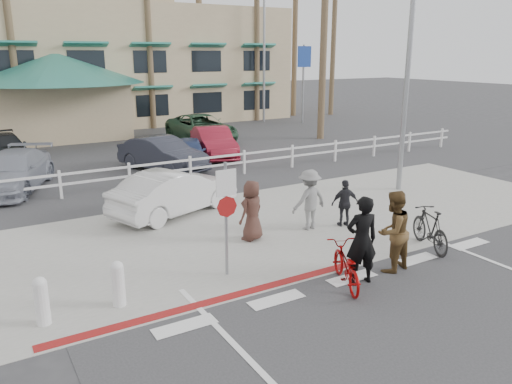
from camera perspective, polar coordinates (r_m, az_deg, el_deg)
ground at (r=11.06m, az=12.98°, el=-10.74°), size 140.00×140.00×0.00m
bike_path at (r=9.91m, az=21.17°, el=-14.75°), size 12.00×16.00×0.01m
sidewalk_plaza at (r=14.36m, az=0.61°, el=-4.06°), size 22.00×7.00×0.01m
cross_street at (r=17.74m, az=-6.09°, el=-0.30°), size 40.00×5.00×0.01m
parking_lot at (r=26.47m, az=-14.74°, el=4.56°), size 50.00×16.00×0.01m
curb_red at (r=10.38m, az=-4.25°, el=-12.16°), size 7.00×0.25×0.02m
rail_fence at (r=19.59m, az=-7.25°, el=2.68°), size 29.40×0.16×1.00m
building at (r=39.12m, az=-17.98°, el=16.07°), size 28.00×16.00×11.30m
sign_post at (r=10.93m, az=-3.45°, el=-2.47°), size 0.50×0.10×2.90m
bollard_0 at (r=10.30m, az=-15.49°, el=-10.06°), size 0.26×0.26×0.95m
bollard_1 at (r=10.09m, az=-23.30°, el=-11.37°), size 0.26×0.26×0.95m
streetlight_0 at (r=18.45m, az=17.01°, el=13.90°), size 0.60×2.00×9.00m
streetlight_1 at (r=36.42m, az=0.92°, el=15.46°), size 0.60×2.00×9.50m
info_sign at (r=35.92m, az=5.40°, el=12.28°), size 1.20×0.16×5.60m
palm_3 at (r=32.28m, az=-26.53°, el=17.90°), size 4.00×4.00×14.00m
palm_4 at (r=33.90m, az=-19.69°, el=19.25°), size 4.00×4.00×15.00m
palm_5 at (r=33.94m, az=-12.22°, el=18.07°), size 4.00×4.00×13.00m
palm_7 at (r=37.34m, az=0.09°, el=18.92°), size 4.00×4.00×14.00m
palm_8 at (r=40.37m, az=4.51°, el=19.33°), size 4.00×4.00×15.00m
palm_9 at (r=41.32m, az=8.89°, el=17.73°), size 4.00×4.00×13.00m
palm_11 at (r=29.34m, az=7.85°, el=19.69°), size 4.00×4.00×14.00m
bike_red at (r=10.92m, az=10.21°, el=-8.30°), size 1.25×1.83×0.91m
rider_red at (r=10.94m, az=11.98°, el=-5.40°), size 0.82×0.65×1.96m
bike_black at (r=13.42m, az=19.28°, el=-3.97°), size 1.13×1.86×1.08m
rider_black at (r=11.72m, az=15.36°, el=-4.36°), size 1.01×0.84×1.90m
pedestrian_a at (r=14.07m, az=6.11°, el=-0.89°), size 1.16×0.72×1.73m
pedestrian_child at (r=14.50m, az=10.13°, el=-1.27°), size 0.87×0.57×1.38m
pedestrian_b at (r=13.19m, az=-0.48°, el=-2.14°), size 0.94×0.79×1.63m
car_white_sedan at (r=15.60m, az=-9.30°, el=-0.00°), size 4.47×2.88×1.39m
lot_car_1 at (r=20.09m, az=-26.06°, el=2.11°), size 3.76×5.20×1.40m
lot_car_2 at (r=22.29m, az=-7.70°, el=4.55°), size 2.63×3.90×1.23m
lot_car_3 at (r=24.05m, az=-4.88°, el=5.67°), size 2.45×4.56×1.43m
lot_car_4 at (r=25.94m, az=-26.75°, el=4.55°), size 2.03×4.32×1.22m
lot_car_5 at (r=28.51m, az=-6.27°, el=7.27°), size 2.60×5.45×1.50m
lot_car_6 at (r=21.52m, az=-10.64°, el=4.28°), size 2.93×4.58×1.43m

